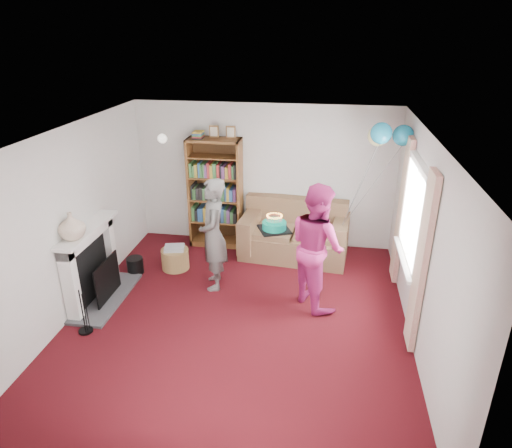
% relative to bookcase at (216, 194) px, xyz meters
% --- Properties ---
extents(ground, '(5.00, 5.00, 0.00)m').
position_rel_bookcase_xyz_m(ground, '(0.82, -2.30, -0.95)').
color(ground, '#380810').
rests_on(ground, ground).
extents(wall_back, '(4.50, 0.02, 2.50)m').
position_rel_bookcase_xyz_m(wall_back, '(0.82, 0.21, 0.30)').
color(wall_back, silver).
rests_on(wall_back, ground).
extents(wall_left, '(0.02, 5.00, 2.50)m').
position_rel_bookcase_xyz_m(wall_left, '(-1.44, -2.30, 0.30)').
color(wall_left, silver).
rests_on(wall_left, ground).
extents(wall_right, '(0.02, 5.00, 2.50)m').
position_rel_bookcase_xyz_m(wall_right, '(3.08, -2.30, 0.30)').
color(wall_right, silver).
rests_on(wall_right, ground).
extents(ceiling, '(4.50, 5.00, 0.01)m').
position_rel_bookcase_xyz_m(ceiling, '(0.82, -2.30, 1.56)').
color(ceiling, white).
rests_on(ceiling, wall_back).
extents(fireplace, '(0.55, 1.80, 1.12)m').
position_rel_bookcase_xyz_m(fireplace, '(-1.26, -2.11, -0.43)').
color(fireplace, '#3F3F42').
rests_on(fireplace, ground).
extents(window_bay, '(0.14, 2.02, 2.20)m').
position_rel_bookcase_xyz_m(window_bay, '(3.03, -1.70, 0.26)').
color(window_bay, white).
rests_on(window_bay, ground).
extents(wall_sconce, '(0.16, 0.23, 0.16)m').
position_rel_bookcase_xyz_m(wall_sconce, '(-0.93, 0.06, 0.93)').
color(wall_sconce, gold).
rests_on(wall_sconce, ground).
extents(bookcase, '(0.91, 0.42, 2.14)m').
position_rel_bookcase_xyz_m(bookcase, '(0.00, 0.00, 0.00)').
color(bookcase, '#472B14').
rests_on(bookcase, ground).
extents(sofa, '(1.77, 0.94, 0.94)m').
position_rel_bookcase_xyz_m(sofa, '(1.43, -0.23, -0.60)').
color(sofa, brown).
rests_on(sofa, ground).
extents(wicker_basket, '(0.45, 0.45, 0.39)m').
position_rel_bookcase_xyz_m(wicker_basket, '(-0.45, -1.05, -0.77)').
color(wicker_basket, '#A6814D').
rests_on(wicker_basket, ground).
extents(person_striped, '(0.55, 0.70, 1.70)m').
position_rel_bookcase_xyz_m(person_striped, '(0.31, -1.48, -0.10)').
color(person_striped, black).
rests_on(person_striped, ground).
extents(person_magenta, '(1.05, 1.10, 1.78)m').
position_rel_bookcase_xyz_m(person_magenta, '(1.82, -1.70, -0.06)').
color(person_magenta, '#AB2266').
rests_on(person_magenta, ground).
extents(birthday_cake, '(0.40, 0.40, 0.22)m').
position_rel_bookcase_xyz_m(birthday_cake, '(1.22, -1.61, 0.17)').
color(birthday_cake, black).
rests_on(birthday_cake, ground).
extents(balloons, '(0.91, 0.68, 1.76)m').
position_rel_bookcase_xyz_m(balloons, '(2.72, -0.65, 1.27)').
color(balloons, '#3F3F3F').
rests_on(balloons, ground).
extents(mantel_vase, '(0.44, 0.44, 0.36)m').
position_rel_bookcase_xyz_m(mantel_vase, '(-1.30, -2.45, 0.36)').
color(mantel_vase, beige).
rests_on(mantel_vase, fireplace).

